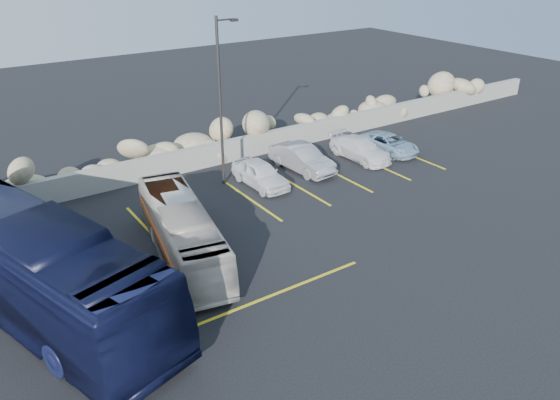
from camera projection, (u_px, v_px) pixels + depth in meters
ground at (293, 291)px, 18.89m from camera, size 90.00×90.00×0.00m
seawall at (156, 167)px, 27.59m from camera, size 60.00×0.40×1.20m
riprap_pile at (146, 147)px, 28.19m from camera, size 54.00×2.80×2.60m
parking_lines at (305, 201)px, 25.40m from camera, size 18.16×9.36×0.01m
lamppost at (221, 99)px, 25.42m from camera, size 1.14×0.18×8.00m
vintage_bus at (182, 231)px, 20.51m from camera, size 3.30×8.03×2.18m
tour_coach at (31, 264)px, 17.28m from camera, size 6.34×12.63×3.43m
car_a at (260, 174)px, 26.76m from camera, size 1.54×3.68×1.24m
car_b at (302, 158)px, 28.51m from camera, size 1.72×4.14×1.33m
car_c at (360, 149)px, 30.05m from camera, size 1.74×4.01×1.15m
car_d at (389, 143)px, 31.01m from camera, size 1.85×3.77×1.03m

